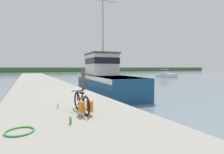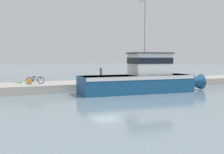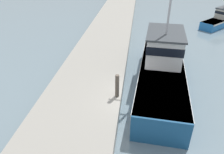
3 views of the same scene
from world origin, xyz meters
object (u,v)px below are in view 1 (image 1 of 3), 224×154
Objects in this scene: fishing_boat_main at (103,78)px; water_bottle_by_bike at (70,121)px; mooring_post at (83,80)px; water_bottle_on_curb at (58,106)px; boat_white_moored at (113,75)px; boat_green_anchored at (166,74)px; bicycle_touring at (83,104)px.

fishing_boat_main reaches higher than water_bottle_by_bike.
mooring_post reaches higher than water_bottle_on_curb.
water_bottle_by_bike is at bearing -89.77° from water_bottle_on_curb.
boat_white_moored is at bearing 65.10° from fishing_boat_main.
bicycle_touring is at bearing -140.66° from boat_green_anchored.
water_bottle_by_bike is (-13.68, -24.80, 0.03)m from boat_white_moored.
boat_white_moored is (8.36, 14.80, -0.56)m from fishing_boat_main.
mooring_post is at bearing 70.45° from water_bottle_by_bike.
water_bottle_on_curb is (-2.50, -4.90, -0.63)m from mooring_post.
mooring_post reaches higher than water_bottle_by_bike.
boat_white_moored is 27.15m from bicycle_touring.
boat_green_anchored is 4.08× the size of mooring_post.
fishing_boat_main is at bearing 62.00° from water_bottle_by_bike.
boat_green_anchored reaches higher than water_bottle_on_curb.
bicycle_touring is (-13.04, -23.82, 0.26)m from boat_white_moored.
boat_green_anchored is at bearing 40.47° from fishing_boat_main.
boat_green_anchored is 38.73m from bicycle_touring.
mooring_post is (-2.83, -3.00, 0.11)m from fishing_boat_main.
mooring_post reaches higher than bicycle_touring.
boat_white_moored is at bearing 58.90° from water_bottle_on_curb.
boat_white_moored is 21.03m from mooring_post.
water_bottle_by_bike is (-29.11, -27.24, 0.15)m from boat_green_anchored.
water_bottle_by_bike reaches higher than water_bottle_on_curb.
mooring_post is at bearing -146.11° from boat_green_anchored.
fishing_boat_main is 2.10× the size of boat_green_anchored.
fishing_boat_main is 9.54m from water_bottle_on_curb.
boat_green_anchored is (15.43, 2.44, -0.11)m from boat_white_moored.
boat_white_moored is 3.58× the size of bicycle_touring.
bicycle_touring reaches higher than water_bottle_by_bike.
bicycle_touring is 1.32m from water_bottle_on_curb.
water_bottle_by_bike is 1.02× the size of water_bottle_on_curb.
water_bottle_on_curb is at bearing -77.75° from boat_white_moored.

